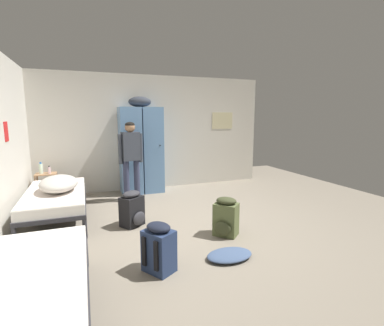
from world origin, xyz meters
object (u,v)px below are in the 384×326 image
Objects in this scene: locker_bank at (141,148)px; person_traveler at (131,154)px; shelf_unit at (47,185)px; backpack_navy at (160,248)px; bed_left_rear at (56,197)px; water_bottle at (41,168)px; backpack_olive at (226,217)px; bed_left_front at (25,290)px; bedding_heap at (59,183)px; lotion_bottle at (49,170)px; clothes_pile_denim at (230,255)px; backpack_black at (132,209)px.

locker_bank reaches higher than person_traveler.
shelf_unit is 3.53m from backpack_navy.
water_bottle is (-0.33, 1.17, 0.29)m from bed_left_rear.
locker_bank is 2.91m from backpack_olive.
bed_left_rear and bed_left_front have the same top height.
backpack_olive is (2.22, -1.48, -0.35)m from bedding_heap.
locker_bank is 1.85m from lotion_bottle.
person_traveler is at bearing -15.95° from lotion_bottle.
bed_left_rear is 1.59m from person_traveler.
person_traveler is 2.85m from backpack_navy.
locker_bank reaches higher than bedding_heap.
bedding_heap is 1.56× the size of clothes_pile_denim.
bedding_heap reaches higher than bed_left_rear.
shelf_unit is at bearing 104.86° from bedding_heap.
bed_left_rear is at bearing 146.70° from backpack_olive.
clothes_pile_denim is at bearing -83.47° from locker_bank.
locker_bank reaches higher than clothes_pile_denim.
bedding_heap reaches higher than backpack_navy.
backpack_navy is at bearing -97.78° from locker_bank.
locker_bank is at bearing 103.31° from backpack_olive.
backpack_black is at bearing -54.30° from lotion_bottle.
lotion_bottle reaches higher than clothes_pile_denim.
backpack_olive is 1.43m from backpack_black.
bedding_heap is (0.31, -1.17, 0.26)m from shelf_unit.
shelf_unit is at bearing 150.26° from lotion_bottle.
backpack_navy is (1.18, 0.55, -0.12)m from bed_left_front.
bedding_heap is 1.48m from person_traveler.
backpack_black is at bearing -32.20° from bedding_heap.
shelf_unit is 3.78× the size of lotion_bottle.
locker_bank reaches higher than shelf_unit.
water_bottle is (-1.65, 0.49, -0.27)m from person_traveler.
bed_left_rear is at bearing 90.00° from bed_left_front.
person_traveler is 3.02m from clothes_pile_denim.
backpack_black reaches higher than clothes_pile_denim.
backpack_olive is at bearing 27.86° from backpack_navy.
person_traveler is (1.26, 0.70, 0.33)m from bedding_heap.
person_traveler reaches higher than water_bottle.
bedding_heap is at bearing -75.14° from shelf_unit.
backpack_olive is 0.71m from clothes_pile_denim.
shelf_unit is 1.18m from bed_left_rear.
shelf_unit is 1.01× the size of clothes_pile_denim.
bedding_heap is 5.83× the size of lotion_bottle.
bed_left_front is at bearing -112.78° from locker_bank.
clothes_pile_denim is at bearing -55.24° from shelf_unit.
bed_left_front is 3.45× the size of backpack_navy.
water_bottle is at bearing 134.38° from backpack_olive.
locker_bank is 2.14m from bed_left_rear.
lotion_bottle is at bearing 164.05° from person_traveler.
lotion_bottle is at bearing 92.75° from bed_left_front.
bedding_heap is 2.37m from backpack_navy.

